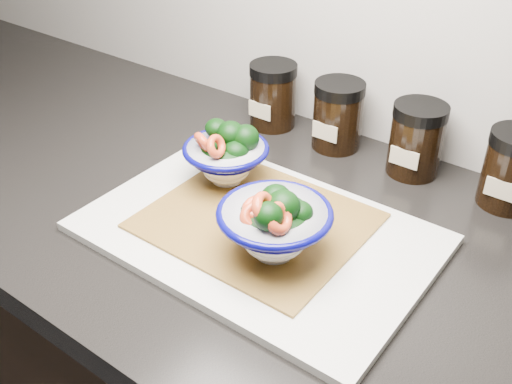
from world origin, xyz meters
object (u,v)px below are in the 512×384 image
Objects in this scene: bowl_right at (275,224)px; spice_jar_a at (273,95)px; bowl_left at (227,156)px; cutting_board at (258,233)px; spice_jar_c at (416,139)px; spice_jar_b at (338,115)px.

bowl_right reaches higher than spice_jar_a.
bowl_left is 0.18m from bowl_right.
bowl_right reaches higher than cutting_board.
bowl_right is 1.26× the size of spice_jar_c.
spice_jar_b is 1.00× the size of spice_jar_c.
spice_jar_b reaches higher than bowl_left.
bowl_right reaches higher than bowl_left.
spice_jar_a is (-0.22, 0.31, -0.00)m from bowl_right.
bowl_left is 1.11× the size of spice_jar_c.
spice_jar_b is (0.06, 0.21, -0.00)m from bowl_left.
spice_jar_c reaches higher than bowl_left.
bowl_right is at bearing -32.53° from bowl_left.
spice_jar_b is at bearing 73.49° from bowl_left.
bowl_right is 0.32m from spice_jar_b.
bowl_right is at bearing -54.36° from spice_jar_a.
bowl_right is at bearing -32.85° from cutting_board.
cutting_board is 0.30m from spice_jar_c.
spice_jar_b is at bearing 106.51° from bowl_right.
cutting_board is 3.98× the size of spice_jar_c.
spice_jar_a reaches higher than bowl_left.
spice_jar_a is at bearing 180.00° from spice_jar_c.
bowl_left is 0.29m from spice_jar_c.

